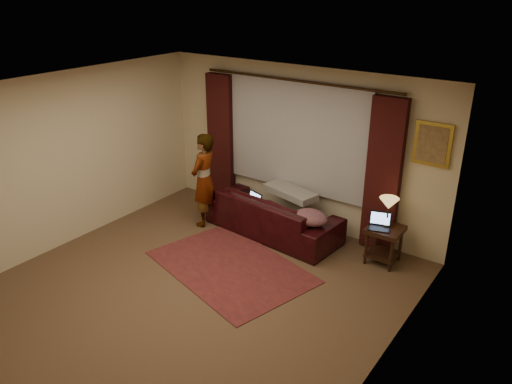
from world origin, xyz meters
TOP-DOWN VIEW (x-y plane):
  - floor at (0.00, 0.00)m, footprint 5.00×5.00m
  - ceiling at (0.00, 0.00)m, footprint 5.00×5.00m
  - wall_back at (0.00, 2.50)m, footprint 5.00×0.02m
  - wall_left at (-2.50, 0.00)m, footprint 0.02×5.00m
  - wall_right at (2.50, 0.00)m, footprint 0.02×5.00m
  - sheer_curtain at (0.00, 2.44)m, footprint 2.50×0.05m
  - drape_left at (-1.50, 2.39)m, footprint 0.50×0.14m
  - drape_right at (1.50, 2.39)m, footprint 0.50×0.14m
  - curtain_rod at (0.00, 2.39)m, footprint 0.04×0.04m
  - picture_frame at (2.10, 2.47)m, footprint 0.50×0.04m
  - sofa at (-0.07, 1.89)m, footprint 2.30×1.16m
  - throw_blanket at (0.09, 2.15)m, footprint 0.96×0.56m
  - clothing_pile at (0.72, 1.71)m, footprint 0.61×0.53m
  - laptop_sofa at (-0.38, 1.70)m, footprint 0.37×0.39m
  - area_rug at (0.03, 0.67)m, footprint 2.59×2.06m
  - end_table at (1.73, 2.06)m, footprint 0.49×0.49m
  - tiffany_lamp at (1.72, 2.12)m, footprint 0.33×0.33m
  - laptop_table at (1.67, 1.98)m, footprint 0.38×0.40m
  - person at (-1.17, 1.53)m, footprint 0.52×0.52m

SIDE VIEW (x-z plane):
  - floor at x=0.00m, z-range -0.01..0.00m
  - area_rug at x=0.03m, z-range 0.00..0.01m
  - end_table at x=1.73m, z-range 0.00..0.56m
  - sofa at x=-0.07m, z-range 0.00..0.90m
  - laptop_sofa at x=-0.38m, z-range 0.45..0.66m
  - clothing_pile at x=0.72m, z-range 0.45..0.67m
  - laptop_table at x=1.67m, z-range 0.56..0.77m
  - tiffany_lamp at x=1.72m, z-range 0.56..0.99m
  - person at x=-1.17m, z-range 0.00..1.56m
  - throw_blanket at x=0.09m, z-range 0.86..0.96m
  - drape_left at x=-1.50m, z-range 0.03..2.33m
  - drape_right at x=1.50m, z-range 0.03..2.33m
  - wall_back at x=0.00m, z-range 0.00..2.60m
  - wall_left at x=-2.50m, z-range 0.00..2.60m
  - wall_right at x=2.50m, z-range 0.00..2.60m
  - sheer_curtain at x=0.00m, z-range 0.60..2.40m
  - picture_frame at x=2.10m, z-range 1.45..2.05m
  - curtain_rod at x=0.00m, z-range 0.68..4.08m
  - ceiling at x=0.00m, z-range 2.59..2.61m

